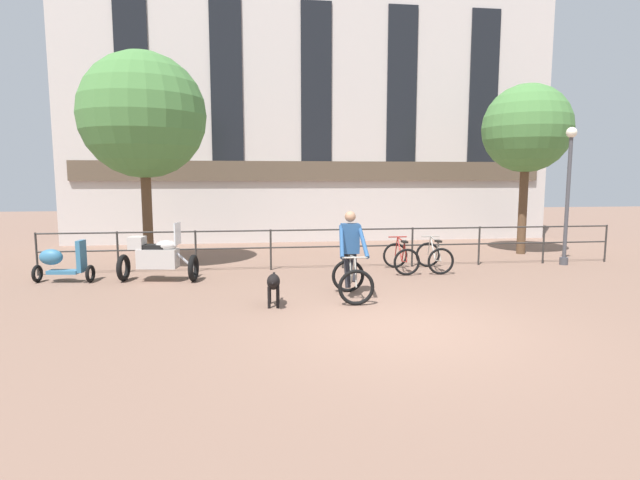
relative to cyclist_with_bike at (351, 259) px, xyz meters
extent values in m
plane|color=#7A5B4C|center=(0.40, -2.07, -0.76)|extent=(60.00, 60.00, 0.00)
cylinder|color=#2D2B28|center=(-7.10, 3.13, -0.24)|extent=(0.05, 0.05, 1.05)
cylinder|color=#2D2B28|center=(-5.22, 3.13, -0.24)|extent=(0.05, 0.05, 1.05)
cylinder|color=#2D2B28|center=(-3.35, 3.13, -0.24)|extent=(0.05, 0.05, 1.05)
cylinder|color=#2D2B28|center=(-1.47, 3.13, -0.24)|extent=(0.05, 0.05, 1.05)
cylinder|color=#2D2B28|center=(0.40, 3.13, -0.24)|extent=(0.05, 0.05, 1.05)
cylinder|color=#2D2B28|center=(2.28, 3.13, -0.24)|extent=(0.05, 0.05, 1.05)
cylinder|color=#2D2B28|center=(4.15, 3.13, -0.24)|extent=(0.05, 0.05, 1.05)
cylinder|color=#2D2B28|center=(6.03, 3.13, -0.24)|extent=(0.05, 0.05, 1.05)
cylinder|color=#2D2B28|center=(7.90, 3.13, -0.24)|extent=(0.05, 0.05, 1.05)
cylinder|color=#2D2B28|center=(0.40, 3.13, 0.26)|extent=(15.00, 0.04, 0.04)
cylinder|color=#2D2B28|center=(0.40, 3.13, -0.19)|extent=(15.00, 0.04, 0.04)
cube|color=beige|center=(0.40, 8.93, 4.36)|extent=(18.00, 0.60, 10.25)
cube|color=brown|center=(0.40, 8.57, 1.84)|extent=(17.10, 0.12, 0.70)
cube|color=black|center=(-5.90, 8.60, 4.87)|extent=(1.10, 0.06, 5.74)
cube|color=black|center=(-2.75, 8.60, 4.87)|extent=(1.10, 0.06, 5.74)
cube|color=black|center=(0.40, 8.60, 4.87)|extent=(1.10, 0.06, 5.74)
cube|color=black|center=(3.55, 8.60, 4.87)|extent=(1.10, 0.06, 5.74)
cube|color=black|center=(6.70, 8.60, 4.87)|extent=(1.10, 0.06, 5.74)
torus|color=black|center=(-0.03, -0.69, -0.42)|extent=(0.68, 0.10, 0.68)
torus|color=black|center=(0.02, 0.41, -0.42)|extent=(0.68, 0.10, 0.68)
cylinder|color=#9E998E|center=(-0.01, -0.26, -0.19)|extent=(0.06, 0.49, 0.60)
cylinder|color=#9E998E|center=(0.00, 0.07, -0.22)|extent=(0.05, 0.23, 0.52)
cylinder|color=#9E998E|center=(-0.01, -0.16, 0.07)|extent=(0.07, 0.66, 0.10)
cylinder|color=#9E998E|center=(0.01, 0.19, -0.45)|extent=(0.05, 0.44, 0.08)
cylinder|color=#9E998E|center=(0.02, 0.29, -0.19)|extent=(0.04, 0.27, 0.47)
cylinder|color=#9E998E|center=(-0.03, -0.59, -0.16)|extent=(0.04, 0.23, 0.54)
cylinder|color=#9E998E|center=(-0.02, -0.49, 0.10)|extent=(0.48, 0.06, 0.03)
cube|color=black|center=(0.01, 0.17, 0.06)|extent=(0.13, 0.25, 0.05)
cube|color=navy|center=(0.01, 0.17, 0.39)|extent=(0.37, 0.24, 0.60)
sphere|color=#A87A5B|center=(0.01, 0.17, 0.83)|extent=(0.22, 0.22, 0.22)
cylinder|color=navy|center=(-0.22, -0.15, 0.37)|extent=(0.18, 0.72, 0.60)
cylinder|color=navy|center=(0.20, -0.17, 0.37)|extent=(0.11, 0.72, 0.60)
cylinder|color=black|center=(-0.07, 0.08, -0.25)|extent=(0.12, 0.31, 0.69)
cylinder|color=black|center=(0.07, 0.07, -0.19)|extent=(0.15, 0.32, 0.58)
ellipsoid|color=black|center=(-1.55, -0.52, -0.31)|extent=(0.28, 0.54, 0.28)
cylinder|color=black|center=(-1.57, -0.72, -0.29)|extent=(0.17, 0.16, 0.16)
sphere|color=black|center=(-1.58, -0.88, -0.23)|extent=(0.18, 0.18, 0.18)
cone|color=black|center=(-1.59, -0.96, -0.24)|extent=(0.11, 0.12, 0.10)
cylinder|color=black|center=(-1.53, -0.20, -0.25)|extent=(0.06, 0.18, 0.10)
cylinder|color=black|center=(-1.64, -0.68, -0.56)|extent=(0.06, 0.06, 0.40)
cylinder|color=black|center=(-1.49, -0.69, -0.56)|extent=(0.06, 0.06, 0.40)
cylinder|color=black|center=(-1.62, -0.34, -0.56)|extent=(0.06, 0.06, 0.40)
cylinder|color=black|center=(-1.46, -0.36, -0.56)|extent=(0.06, 0.06, 0.40)
torus|color=black|center=(-3.27, 1.93, -0.45)|extent=(0.21, 0.63, 0.62)
torus|color=black|center=(-4.86, 2.17, -0.45)|extent=(0.21, 0.63, 0.62)
cube|color=#B7B2AD|center=(-4.07, 2.05, -0.23)|extent=(0.93, 0.53, 0.44)
ellipsoid|color=#B7B2AD|center=(-3.87, 2.02, 0.07)|extent=(0.52, 0.39, 0.24)
cube|color=black|center=(-4.18, 2.07, 0.04)|extent=(0.60, 0.38, 0.10)
cylinder|color=#B2B2B7|center=(-3.48, 1.96, -0.27)|extent=(0.45, 0.13, 0.41)
cube|color=silver|center=(-3.61, 1.98, 0.34)|extent=(0.10, 0.44, 0.50)
cube|color=#B7B2AD|center=(-4.53, 2.12, 0.13)|extent=(0.37, 0.40, 0.28)
torus|color=black|center=(1.78, 3.01, -0.43)|extent=(0.66, 0.07, 0.66)
torus|color=black|center=(1.76, 1.96, -0.43)|extent=(0.66, 0.07, 0.66)
cylinder|color=maroon|center=(1.77, 2.60, -0.20)|extent=(0.04, 0.47, 0.58)
cylinder|color=maroon|center=(1.77, 2.28, -0.24)|extent=(0.04, 0.22, 0.51)
cylinder|color=maroon|center=(1.77, 2.50, 0.05)|extent=(0.04, 0.63, 0.10)
cylinder|color=maroon|center=(1.77, 2.17, -0.46)|extent=(0.03, 0.42, 0.07)
cylinder|color=maroon|center=(1.77, 2.07, -0.21)|extent=(0.03, 0.25, 0.46)
cylinder|color=maroon|center=(1.78, 2.91, -0.18)|extent=(0.03, 0.21, 0.52)
cylinder|color=maroon|center=(1.78, 2.82, 0.08)|extent=(0.48, 0.04, 0.03)
cube|color=black|center=(1.77, 2.19, 0.03)|extent=(0.12, 0.24, 0.05)
torus|color=black|center=(2.67, 3.00, -0.43)|extent=(0.66, 0.09, 0.66)
torus|color=black|center=(2.62, 1.96, -0.43)|extent=(0.66, 0.09, 0.66)
cylinder|color=#9E998E|center=(2.65, 2.60, -0.20)|extent=(0.05, 0.47, 0.58)
cylinder|color=#9E998E|center=(2.64, 2.28, -0.24)|extent=(0.04, 0.22, 0.51)
cylinder|color=#9E998E|center=(2.65, 2.50, 0.05)|extent=(0.06, 0.63, 0.10)
cylinder|color=#9E998E|center=(2.63, 2.17, -0.46)|extent=(0.05, 0.42, 0.07)
cylinder|color=#9E998E|center=(2.63, 2.07, -0.21)|extent=(0.03, 0.25, 0.46)
cylinder|color=#9E998E|center=(2.67, 2.91, -0.18)|extent=(0.04, 0.21, 0.52)
cylinder|color=#9E998E|center=(2.66, 2.82, 0.08)|extent=(0.48, 0.05, 0.03)
cube|color=black|center=(2.63, 2.19, 0.03)|extent=(0.13, 0.25, 0.05)
torus|color=black|center=(-5.58, 2.14, -0.56)|extent=(0.13, 0.41, 0.40)
torus|color=black|center=(-6.77, 2.30, -0.56)|extent=(0.13, 0.41, 0.40)
cube|color=teal|center=(-6.18, 2.22, -0.52)|extent=(0.70, 0.37, 0.08)
cube|color=teal|center=(-5.76, 2.17, -0.16)|extent=(0.14, 0.33, 0.72)
ellipsoid|color=teal|center=(-6.44, 2.26, -0.18)|extent=(0.55, 0.37, 0.36)
cylinder|color=#424247|center=(6.47, 2.85, -0.66)|extent=(0.22, 0.22, 0.20)
cylinder|color=#424247|center=(6.47, 2.85, 0.95)|extent=(0.10, 0.10, 3.43)
sphere|color=silver|center=(6.47, 2.85, 2.78)|extent=(0.28, 0.28, 0.28)
cylinder|color=brown|center=(-4.66, 4.00, 0.77)|extent=(0.26, 0.26, 3.06)
sphere|color=#477A3D|center=(-4.66, 4.00, 3.18)|extent=(3.19, 3.19, 3.19)
cylinder|color=brown|center=(6.37, 4.89, 0.79)|extent=(0.26, 0.26, 3.11)
sphere|color=#477A3D|center=(6.37, 4.89, 3.08)|extent=(2.65, 2.65, 2.65)
camera|label=1|loc=(-1.90, -9.55, 1.59)|focal=28.00mm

